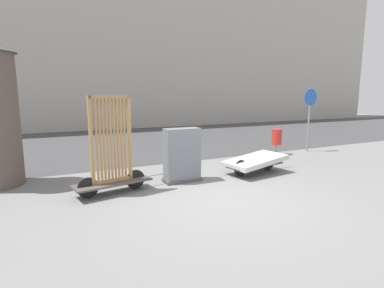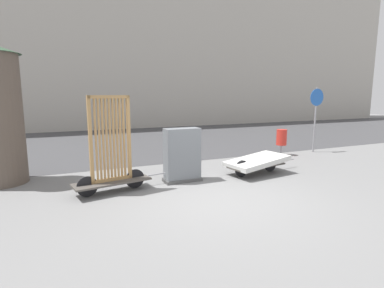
# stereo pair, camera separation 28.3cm
# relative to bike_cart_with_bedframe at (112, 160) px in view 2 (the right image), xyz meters

# --- Properties ---
(ground_plane) EXTENTS (60.00, 60.00, 0.00)m
(ground_plane) POSITION_rel_bike_cart_with_bedframe_xyz_m (1.92, -1.38, -0.74)
(ground_plane) COLOR slate
(road_strip) EXTENTS (56.00, 10.43, 0.01)m
(road_strip) POSITION_rel_bike_cart_with_bedframe_xyz_m (1.92, 7.37, -0.73)
(road_strip) COLOR #424244
(road_strip) RESTS_ON ground_plane
(building_facade) EXTENTS (48.00, 4.00, 11.95)m
(building_facade) POSITION_rel_bike_cart_with_bedframe_xyz_m (1.92, 14.59, 5.24)
(building_facade) COLOR #B2ADA3
(building_facade) RESTS_ON ground_plane
(bike_cart_with_bedframe) EXTENTS (2.38, 0.85, 2.13)m
(bike_cart_with_bedframe) POSITION_rel_bike_cart_with_bedframe_xyz_m (0.00, 0.00, 0.00)
(bike_cart_with_bedframe) COLOR #4C4742
(bike_cart_with_bedframe) RESTS_ON ground_plane
(bike_cart_with_mattress) EXTENTS (2.42, 1.19, 0.51)m
(bike_cart_with_mattress) POSITION_rel_bike_cart_with_bedframe_xyz_m (3.86, -0.00, -0.40)
(bike_cart_with_mattress) COLOR #4C4742
(bike_cart_with_mattress) RESTS_ON ground_plane
(utility_cabinet) EXTENTS (0.93, 0.44, 1.33)m
(utility_cabinet) POSITION_rel_bike_cart_with_bedframe_xyz_m (1.74, 0.19, -0.11)
(utility_cabinet) COLOR #4C4C4C
(utility_cabinet) RESTS_ON ground_plane
(trash_bin) EXTENTS (0.36, 0.36, 0.93)m
(trash_bin) POSITION_rel_bike_cart_with_bedframe_xyz_m (6.22, 1.81, -0.10)
(trash_bin) COLOR gray
(trash_bin) RESTS_ON ground_plane
(sign_post) EXTENTS (0.63, 0.06, 2.42)m
(sign_post) POSITION_rel_bike_cart_with_bedframe_xyz_m (7.77, 1.80, 0.88)
(sign_post) COLOR gray
(sign_post) RESTS_ON ground_plane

